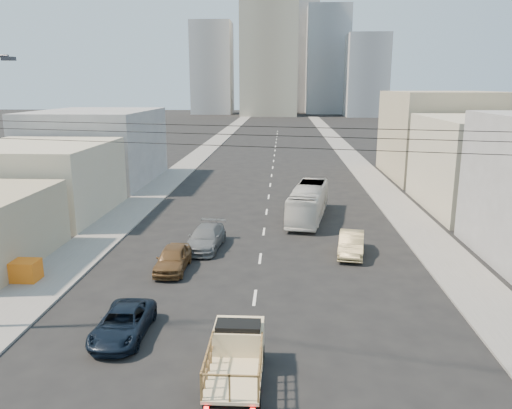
# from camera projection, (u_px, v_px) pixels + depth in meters

# --- Properties ---
(ground) EXTENTS (420.00, 420.00, 0.00)m
(ground) POSITION_uv_depth(u_px,v_px,m) (242.00, 389.00, 17.97)
(ground) COLOR black
(ground) RESTS_ON ground
(sidewalk_left) EXTENTS (3.50, 180.00, 0.12)m
(sidewalk_left) POSITION_uv_depth(u_px,v_px,m) (208.00, 148.00, 86.56)
(sidewalk_left) COLOR slate
(sidewalk_left) RESTS_ON ground
(sidewalk_right) EXTENTS (3.50, 180.00, 0.12)m
(sidewalk_right) POSITION_uv_depth(u_px,v_px,m) (344.00, 149.00, 85.32)
(sidewalk_right) COLOR slate
(sidewalk_right) RESTS_ON ground
(lane_dashes) EXTENTS (0.15, 104.00, 0.01)m
(lane_dashes) POSITION_uv_depth(u_px,v_px,m) (273.00, 164.00, 69.44)
(lane_dashes) COLOR silver
(lane_dashes) RESTS_ON ground
(flatbed_pickup) EXTENTS (1.95, 4.41, 1.90)m
(flatbed_pickup) POSITION_uv_depth(u_px,v_px,m) (236.00, 354.00, 18.25)
(flatbed_pickup) COLOR beige
(flatbed_pickup) RESTS_ON ground
(navy_pickup) EXTENTS (2.06, 4.46, 1.24)m
(navy_pickup) POSITION_uv_depth(u_px,v_px,m) (123.00, 323.00, 21.62)
(navy_pickup) COLOR black
(navy_pickup) RESTS_ON ground
(city_bus) EXTENTS (3.98, 10.22, 2.78)m
(city_bus) POSITION_uv_depth(u_px,v_px,m) (308.00, 202.00, 40.77)
(city_bus) COLOR silver
(city_bus) RESTS_ON ground
(sedan_brown) EXTENTS (1.72, 4.26, 1.45)m
(sedan_brown) POSITION_uv_depth(u_px,v_px,m) (173.00, 259.00, 29.41)
(sedan_brown) COLOR brown
(sedan_brown) RESTS_ON ground
(sedan_tan) EXTENTS (2.23, 4.62, 1.46)m
(sedan_tan) POSITION_uv_depth(u_px,v_px,m) (351.00, 244.00, 32.15)
(sedan_tan) COLOR tan
(sedan_tan) RESTS_ON ground
(sedan_grey) EXTENTS (2.51, 5.24, 1.47)m
(sedan_grey) POSITION_uv_depth(u_px,v_px,m) (206.00, 238.00, 33.41)
(sedan_grey) COLOR slate
(sedan_grey) RESTS_ON ground
(overhead_wires) EXTENTS (23.01, 5.02, 0.72)m
(overhead_wires) POSITION_uv_depth(u_px,v_px,m) (244.00, 136.00, 17.35)
(overhead_wires) COLOR black
(overhead_wires) RESTS_ON ground
(crate_stack) EXTENTS (1.80, 1.20, 1.14)m
(crate_stack) POSITION_uv_depth(u_px,v_px,m) (22.00, 270.00, 27.63)
(crate_stack) COLOR orange
(crate_stack) RESTS_ON sidewalk_left
(bldg_right_mid) EXTENTS (11.00, 14.00, 8.00)m
(bldg_right_mid) POSITION_uv_depth(u_px,v_px,m) (492.00, 165.00, 43.20)
(bldg_right_mid) COLOR #B4AD91
(bldg_right_mid) RESTS_ON ground
(bldg_right_far) EXTENTS (12.00, 16.00, 10.00)m
(bldg_right_far) POSITION_uv_depth(u_px,v_px,m) (442.00, 135.00, 58.48)
(bldg_right_far) COLOR tan
(bldg_right_far) RESTS_ON ground
(bldg_left_mid) EXTENTS (11.00, 12.00, 6.00)m
(bldg_left_mid) POSITION_uv_depth(u_px,v_px,m) (39.00, 180.00, 41.59)
(bldg_left_mid) COLOR #B4AD91
(bldg_left_mid) RESTS_ON ground
(bldg_left_far) EXTENTS (12.00, 16.00, 8.00)m
(bldg_left_far) POSITION_uv_depth(u_px,v_px,m) (97.00, 147.00, 55.95)
(bldg_left_far) COLOR gray
(bldg_left_far) RESTS_ON ground
(high_rise_tower) EXTENTS (20.00, 20.00, 60.00)m
(high_rise_tower) POSITION_uv_depth(u_px,v_px,m) (269.00, 29.00, 176.31)
(high_rise_tower) COLOR tan
(high_rise_tower) RESTS_ON ground
(midrise_ne) EXTENTS (16.00, 16.00, 40.00)m
(midrise_ne) POSITION_uv_depth(u_px,v_px,m) (327.00, 61.00, 192.04)
(midrise_ne) COLOR gray
(midrise_ne) RESTS_ON ground
(midrise_nw) EXTENTS (15.00, 15.00, 34.00)m
(midrise_nw) POSITION_uv_depth(u_px,v_px,m) (212.00, 68.00, 190.21)
(midrise_nw) COLOR gray
(midrise_nw) RESTS_ON ground
(midrise_back) EXTENTS (18.00, 18.00, 44.00)m
(midrise_back) POSITION_uv_depth(u_px,v_px,m) (295.00, 57.00, 206.78)
(midrise_back) COLOR gray
(midrise_back) RESTS_ON ground
(midrise_east) EXTENTS (14.00, 14.00, 28.00)m
(midrise_east) POSITION_uv_depth(u_px,v_px,m) (366.00, 76.00, 173.37)
(midrise_east) COLOR gray
(midrise_east) RESTS_ON ground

